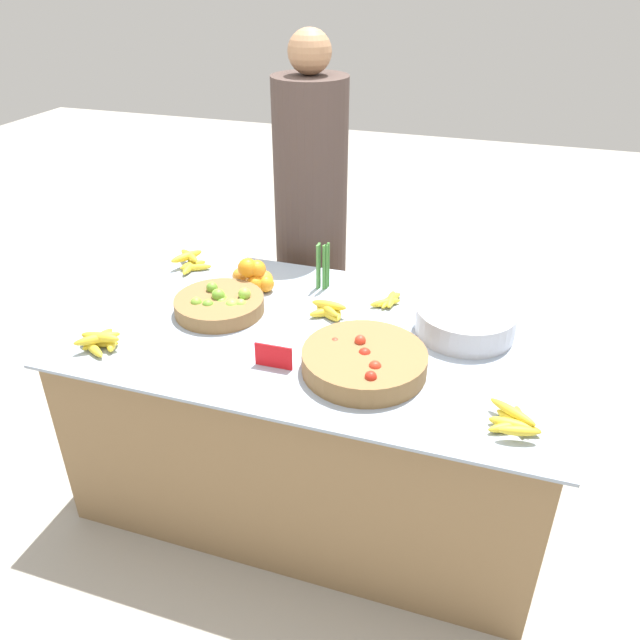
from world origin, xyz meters
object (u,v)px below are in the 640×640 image
lime_bowl (220,304)px  tomato_basket (364,361)px  metal_bowl (465,321)px  price_sign (273,356)px  vendor_person (311,235)px

lime_bowl → tomato_basket: 0.67m
lime_bowl → metal_bowl: size_ratio=0.96×
metal_bowl → price_sign: (-0.58, -0.42, -0.01)m
price_sign → vendor_person: 1.06m
lime_bowl → tomato_basket: bearing=-18.6°
metal_bowl → vendor_person: 1.01m
metal_bowl → price_sign: bearing=-143.9°
lime_bowl → vendor_person: (0.12, 0.75, 0.01)m
vendor_person → price_sign: bearing=-78.0°
tomato_basket → lime_bowl: bearing=161.4°
lime_bowl → vendor_person: 0.76m
metal_bowl → vendor_person: (-0.80, 0.61, -0.01)m
price_sign → tomato_basket: bearing=13.1°
lime_bowl → price_sign: lime_bowl is taller
tomato_basket → vendor_person: 1.09m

